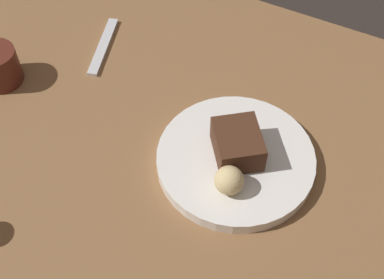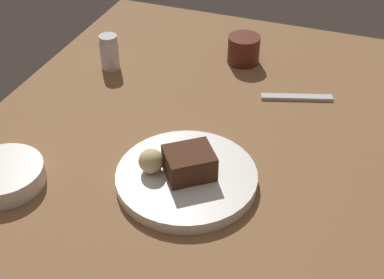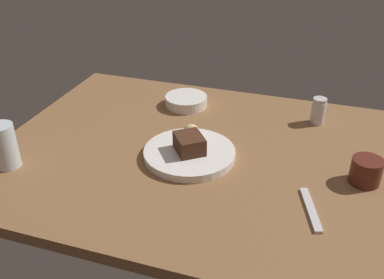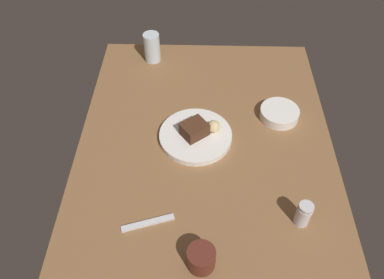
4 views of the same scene
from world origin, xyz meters
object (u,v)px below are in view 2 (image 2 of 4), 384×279
chocolate_cake_slice (189,163)px  side_bowl (5,175)px  dessert_plate (187,178)px  bread_roll (151,161)px  salt_shaker (109,52)px  coffee_cup (244,49)px  dessert_spoon (297,97)px

chocolate_cake_slice → side_bowl: (10.91, -29.52, -2.72)cm
dessert_plate → bread_roll: 6.81cm
dessert_plate → salt_shaker: size_ratio=3.00×
side_bowl → coffee_cup: (-54.48, 26.74, 1.53)cm
salt_shaker → side_bowl: (41.37, 1.09, -2.29)cm
bread_roll → coffee_cup: size_ratio=0.58×
bread_roll → side_bowl: bearing=-68.1°
salt_shaker → dessert_plate: bearing=44.6°
dessert_plate → dessert_spoon: (-32.46, 12.64, -0.70)cm
chocolate_cake_slice → coffee_cup: 43.68cm
salt_shaker → side_bowl: size_ratio=0.60×
coffee_cup → dessert_spoon: size_ratio=0.49×
dessert_plate → chocolate_cake_slice: (-0.13, 0.46, 3.36)cm
bread_roll → chocolate_cake_slice: bearing=103.9°
bread_roll → side_bowl: size_ratio=0.32×
chocolate_cake_slice → coffee_cup: chocolate_cake_slice is taller
chocolate_cake_slice → dessert_spoon: (-32.33, 12.19, -4.06)cm
dessert_plate → side_bowl: 31.00cm
bread_roll → salt_shaker: bearing=-142.8°
side_bowl → coffee_cup: bearing=153.9°
bread_roll → coffee_cup: bearing=175.5°
coffee_cup → salt_shaker: bearing=-64.8°
salt_shaker → bread_roll: bearing=37.2°
dessert_spoon → bread_roll: bearing=43.7°
bread_roll → dessert_spoon: 38.79cm
dessert_plate → coffee_cup: size_ratio=3.27×
bread_roll → dessert_spoon: bearing=151.4°
bread_roll → salt_shaker: (-32.02, -24.31, -0.27)cm
dessert_plate → salt_shaker: (-30.59, -30.15, 2.93)cm
side_bowl → dessert_spoon: side_bowl is taller
salt_shaker → dessert_spoon: bearing=92.5°
chocolate_cake_slice → salt_shaker: bearing=-134.9°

